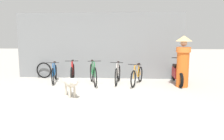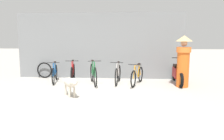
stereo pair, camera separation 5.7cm
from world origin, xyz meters
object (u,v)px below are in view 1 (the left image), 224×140
at_px(person_in_robes, 183,59).
at_px(bicycle_3, 118,74).
at_px(bicycle_0, 54,74).
at_px(bicycle_1, 73,74).
at_px(bicycle_2, 93,74).
at_px(stray_dog, 71,83).
at_px(spare_tire_left, 44,70).
at_px(bicycle_4, 137,76).
at_px(motorcycle, 177,73).

bearing_deg(person_in_robes, bicycle_3, -13.54).
distance_m(bicycle_0, person_in_robes, 4.82).
xyz_separation_m(bicycle_3, person_in_robes, (2.28, -0.42, 0.63)).
height_order(bicycle_1, bicycle_2, bicycle_2).
relative_size(bicycle_0, bicycle_1, 0.95).
xyz_separation_m(stray_dog, spare_tire_left, (-1.93, 2.92, -0.07)).
distance_m(bicycle_0, stray_dog, 2.40).
bearing_deg(bicycle_0, bicycle_4, 73.13).
bearing_deg(bicycle_1, motorcycle, 81.79).
bearing_deg(motorcycle, person_in_robes, 8.75).
bearing_deg(bicycle_0, person_in_robes, 71.44).
height_order(bicycle_2, person_in_robes, person_in_robes).
height_order(bicycle_1, stray_dog, bicycle_1).
xyz_separation_m(bicycle_1, bicycle_2, (0.80, -0.12, 0.01)).
bearing_deg(bicycle_1, bicycle_0, -112.55).
height_order(bicycle_0, bicycle_2, bicycle_2).
bearing_deg(motorcycle, bicycle_2, -82.41).
height_order(bicycle_0, spare_tire_left, bicycle_0).
distance_m(bicycle_3, bicycle_4, 0.74).
bearing_deg(person_in_robes, bicycle_0, -8.94).
bearing_deg(stray_dog, person_in_robes, 81.70).
relative_size(stray_dog, person_in_robes, 0.53).
distance_m(bicycle_2, bicycle_3, 0.92).
relative_size(bicycle_4, motorcycle, 0.86).
xyz_separation_m(bicycle_0, bicycle_1, (0.76, -0.16, 0.03)).
bearing_deg(bicycle_3, spare_tire_left, -102.01).
bearing_deg(person_in_robes, stray_dog, 21.08).
bearing_deg(stray_dog, spare_tire_left, -178.99).
xyz_separation_m(bicycle_0, bicycle_3, (2.46, -0.06, 0.01)).
xyz_separation_m(bicycle_2, bicycle_3, (0.90, 0.21, -0.03)).
distance_m(bicycle_0, bicycle_3, 2.47).
relative_size(bicycle_1, person_in_robes, 0.94).
xyz_separation_m(bicycle_2, stray_dog, (-0.37, -1.81, 0.03)).
relative_size(bicycle_0, motorcycle, 0.85).
bearing_deg(bicycle_0, spare_tire_left, -151.18).
relative_size(motorcycle, spare_tire_left, 2.75).
relative_size(bicycle_2, bicycle_3, 1.05).
bearing_deg(stray_dog, bicycle_1, 160.09).
relative_size(bicycle_3, bicycle_4, 0.99).
bearing_deg(bicycle_3, bicycle_4, 80.67).
xyz_separation_m(bicycle_3, bicycle_4, (0.72, -0.17, -0.02)).
bearing_deg(person_in_robes, bicycle_2, -6.90).
bearing_deg(bicycle_0, motorcycle, 77.59).
relative_size(bicycle_0, bicycle_2, 0.95).
xyz_separation_m(bicycle_2, spare_tire_left, (-2.30, 1.11, -0.04)).
relative_size(bicycle_0, bicycle_4, 0.99).
distance_m(bicycle_0, spare_tire_left, 1.11).
relative_size(bicycle_1, bicycle_4, 1.04).
xyz_separation_m(bicycle_3, spare_tire_left, (-3.20, 0.90, -0.01)).
bearing_deg(motorcycle, bicycle_0, -87.58).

